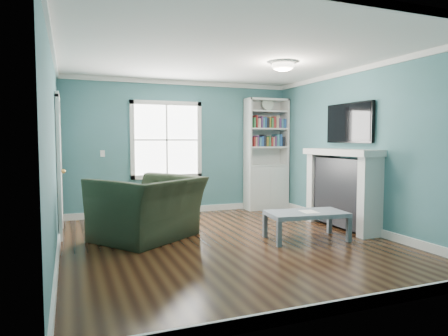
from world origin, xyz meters
name	(u,v)px	position (x,y,z in m)	size (l,w,h in m)	color
floor	(229,243)	(0.00, 0.00, 0.00)	(5.00, 5.00, 0.00)	black
room_walls	(229,130)	(0.00, 0.00, 1.58)	(5.00, 5.00, 5.00)	#3A6D6B
trim	(229,155)	(0.00, 0.00, 1.24)	(4.50, 5.00, 2.60)	white
window	(167,140)	(-0.30, 2.49, 1.45)	(1.40, 0.06, 1.50)	white
bookshelf	(266,165)	(1.77, 2.30, 0.92)	(0.90, 0.35, 2.31)	silver
fireplace	(342,190)	(2.08, 0.20, 0.64)	(0.44, 1.58, 1.30)	black
tv	(349,123)	(2.20, 0.20, 1.72)	(0.06, 1.10, 0.65)	black
door	(59,165)	(-2.22, 1.40, 1.07)	(0.12, 0.98, 2.17)	silver
ceiling_fixture	(283,65)	(0.90, 0.10, 2.55)	(0.38, 0.38, 0.15)	white
light_switch	(103,154)	(-1.50, 2.48, 1.20)	(0.08, 0.01, 0.12)	white
recliner	(148,197)	(-1.02, 0.64, 0.61)	(1.40, 0.91, 1.22)	black
coffee_table	(306,215)	(1.11, -0.24, 0.36)	(1.19, 0.75, 0.41)	#525B63
paper_sheet	(309,212)	(1.15, -0.27, 0.41)	(0.22, 0.27, 0.00)	white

